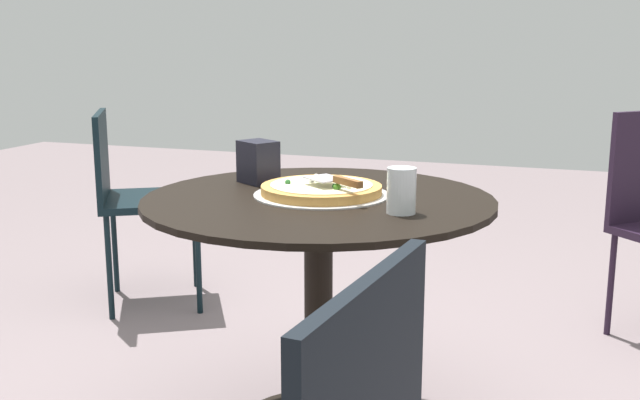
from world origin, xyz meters
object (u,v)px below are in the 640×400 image
at_px(patio_table, 318,265).
at_px(patio_chair_near, 134,190).
at_px(napkin_dispenser, 258,162).
at_px(pizza_server, 337,180).
at_px(pizza_on_tray, 320,190).
at_px(drinking_cup, 401,191).

xyz_separation_m(patio_table, patio_chair_near, (0.81, 1.11, -0.01)).
xyz_separation_m(patio_table, napkin_dispenser, (0.14, 0.24, 0.26)).
bearing_deg(napkin_dispenser, patio_table, -179.31).
relative_size(patio_table, pizza_server, 4.85).
height_order(pizza_on_tray, napkin_dispenser, napkin_dispenser).
bearing_deg(patio_chair_near, napkin_dispenser, -127.40).
xyz_separation_m(pizza_on_tray, napkin_dispenser, (0.12, 0.24, 0.05)).
bearing_deg(napkin_dispenser, pizza_on_tray, -175.09).
xyz_separation_m(drinking_cup, napkin_dispenser, (0.26, 0.50, 0.01)).
bearing_deg(drinking_cup, napkin_dispenser, 62.78).
relative_size(drinking_cup, patio_chair_near, 0.14).
xyz_separation_m(napkin_dispenser, patio_chair_near, (0.67, 0.87, -0.27)).
height_order(patio_table, napkin_dispenser, napkin_dispenser).
bearing_deg(drinking_cup, patio_table, 65.86).
distance_m(pizza_server, napkin_dispenser, 0.34).
height_order(pizza_on_tray, drinking_cup, drinking_cup).
bearing_deg(napkin_dispenser, drinking_cup, -176.19).
relative_size(patio_table, pizza_on_tray, 2.56).
xyz_separation_m(pizza_server, drinking_cup, (-0.09, -0.20, 0.00)).
height_order(drinking_cup, napkin_dispenser, napkin_dispenser).
bearing_deg(pizza_server, napkin_dispenser, 61.17).
distance_m(pizza_on_tray, drinking_cup, 0.30).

